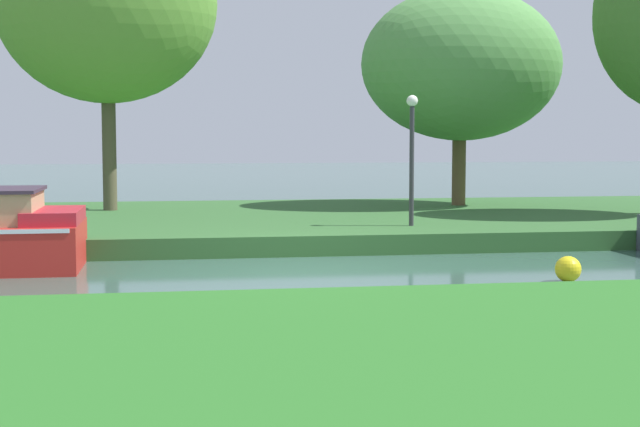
% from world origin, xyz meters
% --- Properties ---
extents(ground_plane, '(120.00, 120.00, 0.00)m').
position_xyz_m(ground_plane, '(0.00, 0.00, 0.00)').
color(ground_plane, '#3A5E52').
extents(riverbank_far, '(72.00, 10.00, 0.40)m').
position_xyz_m(riverbank_far, '(0.00, 7.00, 0.20)').
color(riverbank_far, '#2F5D2C').
rests_on(riverbank_far, ground_plane).
extents(riverbank_near, '(72.00, 10.00, 0.40)m').
position_xyz_m(riverbank_near, '(0.00, -9.00, 0.20)').
color(riverbank_near, '#286823').
rests_on(riverbank_near, ground_plane).
extents(willow_tree_left, '(5.54, 3.45, 7.76)m').
position_xyz_m(willow_tree_left, '(-3.84, 8.80, 5.62)').
color(willow_tree_left, brown).
rests_on(willow_tree_left, riverbank_far).
extents(willow_tree_centre, '(5.45, 4.55, 5.86)m').
position_xyz_m(willow_tree_centre, '(5.48, 9.07, 4.20)').
color(willow_tree_centre, brown).
rests_on(willow_tree_centre, riverbank_far).
extents(lamp_post, '(0.24, 0.24, 2.76)m').
position_xyz_m(lamp_post, '(2.73, 3.70, 2.15)').
color(lamp_post, '#333338').
rests_on(lamp_post, riverbank_far).
extents(channel_buoy, '(0.42, 0.42, 0.42)m').
position_xyz_m(channel_buoy, '(3.89, -1.67, 0.21)').
color(channel_buoy, yellow).
rests_on(channel_buoy, ground_plane).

